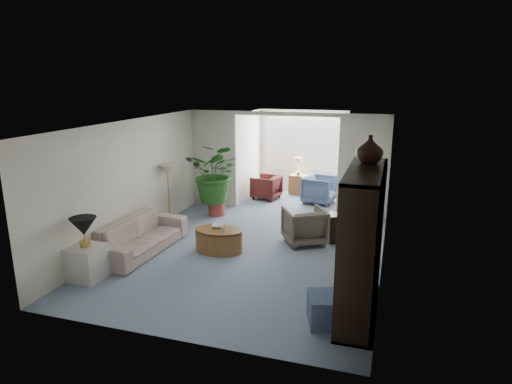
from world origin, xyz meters
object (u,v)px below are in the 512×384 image
(coffee_table, at_px, (219,240))
(ottoman, at_px, (328,309))
(side_table_dark, at_px, (341,228))
(table_lamp, at_px, (83,226))
(sunroom_table, at_px, (298,185))
(end_table, at_px, (87,263))
(sunroom_chair_maroon, at_px, (266,187))
(sofa, at_px, (141,236))
(coffee_cup, at_px, (224,230))
(coffee_bowl, at_px, (218,226))
(entertainment_cabinet, at_px, (362,243))
(sunroom_chair_blue, at_px, (320,190))
(wingback_chair, at_px, (305,226))
(floor_lamp, at_px, (167,171))
(framed_picture, at_px, (385,178))
(cabinet_urn, at_px, (370,149))
(plant_pot, at_px, (216,208))

(coffee_table, bearing_deg, ottoman, -39.50)
(ottoman, bearing_deg, side_table_dark, 93.98)
(table_lamp, bearing_deg, sunroom_table, 71.59)
(end_table, height_order, sunroom_chair_maroon, sunroom_chair_maroon)
(sofa, height_order, coffee_cup, sofa)
(coffee_bowl, xyz_separation_m, entertainment_cabinet, (2.86, -1.64, 0.58))
(sunroom_chair_blue, bearing_deg, ottoman, -160.40)
(sunroom_chair_blue, bearing_deg, coffee_cup, 173.41)
(wingback_chair, bearing_deg, side_table_dark, 172.99)
(floor_lamp, distance_m, sunroom_chair_blue, 4.20)
(coffee_bowl, distance_m, sunroom_table, 4.72)
(coffee_table, xyz_separation_m, sunroom_chair_blue, (1.30, 4.03, 0.15))
(end_table, xyz_separation_m, sunroom_chair_blue, (2.94, 5.84, 0.08))
(framed_picture, relative_size, sunroom_chair_maroon, 0.69)
(wingback_chair, distance_m, cabinet_urn, 3.07)
(sofa, bearing_deg, plant_pot, -8.08)
(side_table_dark, bearing_deg, sunroom_chair_maroon, 130.93)
(side_table_dark, distance_m, sunroom_chair_maroon, 3.68)
(end_table, height_order, floor_lamp, floor_lamp)
(entertainment_cabinet, bearing_deg, sunroom_chair_maroon, 118.41)
(coffee_cup, distance_m, sunroom_chair_blue, 4.29)
(sunroom_chair_maroon, relative_size, sunroom_table, 1.27)
(floor_lamp, relative_size, wingback_chair, 0.44)
(entertainment_cabinet, xyz_separation_m, sunroom_table, (-2.26, 6.32, -0.77))
(framed_picture, height_order, plant_pot, framed_picture)
(coffee_table, distance_m, coffee_cup, 0.32)
(coffee_cup, xyz_separation_m, plant_pot, (-1.10, 2.30, -0.34))
(table_lamp, height_order, sunroom_chair_blue, table_lamp)
(entertainment_cabinet, height_order, plant_pot, entertainment_cabinet)
(table_lamp, height_order, coffee_bowl, table_lamp)
(entertainment_cabinet, relative_size, sunroom_chair_blue, 2.59)
(end_table, xyz_separation_m, entertainment_cabinet, (4.46, 0.27, 0.76))
(framed_picture, bearing_deg, table_lamp, -160.09)
(coffee_cup, height_order, sunroom_chair_maroon, sunroom_chair_maroon)
(table_lamp, relative_size, sunroom_table, 0.78)
(coffee_cup, xyz_separation_m, sunroom_table, (0.40, 4.88, -0.21))
(table_lamp, bearing_deg, entertainment_cabinet, 3.44)
(cabinet_urn, height_order, sunroom_table, cabinet_urn)
(floor_lamp, distance_m, cabinet_urn, 5.24)
(sunroom_chair_blue, bearing_deg, wingback_chair, -167.15)
(entertainment_cabinet, bearing_deg, end_table, -176.56)
(sofa, distance_m, ottoman, 4.18)
(sofa, relative_size, floor_lamp, 6.15)
(cabinet_urn, relative_size, sunroom_table, 0.71)
(coffee_cup, xyz_separation_m, ottoman, (2.28, -1.91, -0.29))
(sofa, relative_size, side_table_dark, 3.77)
(plant_pot, height_order, sunroom_table, sunroom_table)
(sofa, relative_size, sunroom_chair_blue, 2.72)
(wingback_chair, bearing_deg, entertainment_cabinet, 87.40)
(end_table, xyz_separation_m, cabinet_urn, (4.46, 0.77, 2.02))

